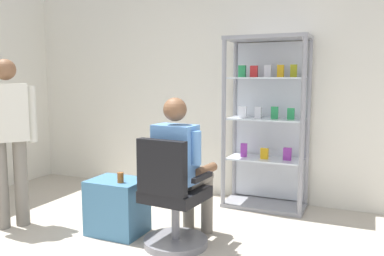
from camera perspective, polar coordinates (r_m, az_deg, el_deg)
name	(u,v)px	position (r m, az deg, el deg)	size (l,w,h in m)	color
back_wall	(240,86)	(4.92, 6.72, 5.84)	(6.00, 0.10, 2.70)	silver
display_cabinet_main	(267,121)	(4.61, 10.53, 0.92)	(0.90, 0.45, 1.90)	gray
office_chair	(172,203)	(3.50, -2.82, -10.53)	(0.59, 0.56, 0.96)	slate
seated_shopkeeper	(182,163)	(3.56, -1.45, -4.94)	(0.51, 0.59, 1.29)	slate
storage_crate	(117,206)	(3.92, -10.45, -10.80)	(0.50, 0.40, 0.51)	teal
tea_glass	(121,178)	(3.73, -10.03, -6.88)	(0.06, 0.06, 0.09)	brown
standing_customer	(8,132)	(4.26, -24.42, -0.57)	(0.40, 0.43, 1.63)	slate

